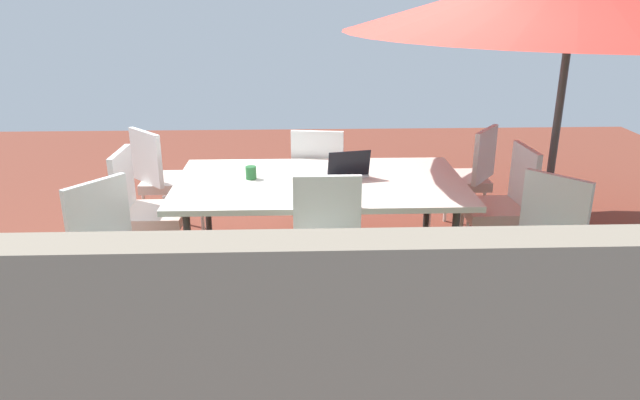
% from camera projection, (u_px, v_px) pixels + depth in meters
% --- Properties ---
extents(ground_plane, '(10.00, 10.00, 0.02)m').
position_uv_depth(ground_plane, '(320.00, 274.00, 4.62)').
color(ground_plane, brown).
extents(dining_table, '(2.11, 1.20, 0.76)m').
position_uv_depth(dining_table, '(320.00, 186.00, 4.37)').
color(dining_table, silver).
rests_on(dining_table, ground_plane).
extents(chair_south, '(0.48, 0.49, 0.98)m').
position_uv_depth(chair_south, '(319.00, 175.00, 5.17)').
color(chair_south, beige).
rests_on(chair_south, ground_plane).
extents(chair_west, '(0.47, 0.46, 0.98)m').
position_uv_depth(chair_west, '(503.00, 202.00, 4.52)').
color(chair_west, beige).
rests_on(chair_west, ground_plane).
extents(chair_southwest, '(0.58, 0.58, 0.98)m').
position_uv_depth(chair_southwest, '(466.00, 175.00, 5.19)').
color(chair_southwest, beige).
rests_on(chair_southwest, ground_plane).
extents(chair_east, '(0.47, 0.46, 0.98)m').
position_uv_depth(chair_east, '(145.00, 207.00, 4.43)').
color(chair_east, beige).
rests_on(chair_east, ground_plane).
extents(chair_northeast, '(0.58, 0.58, 0.98)m').
position_uv_depth(chair_northeast, '(117.00, 251.00, 3.68)').
color(chair_northeast, beige).
rests_on(chair_northeast, ground_plane).
extents(chair_southeast, '(0.59, 0.59, 0.98)m').
position_uv_depth(chair_southeast, '(164.00, 177.00, 5.13)').
color(chair_southeast, beige).
rests_on(chair_southeast, ground_plane).
extents(chair_northwest, '(0.59, 0.59, 0.98)m').
position_uv_depth(chair_northwest, '(540.00, 245.00, 3.77)').
color(chair_northwest, beige).
rests_on(chair_northwest, ground_plane).
extents(chair_north, '(0.46, 0.46, 0.98)m').
position_uv_depth(chair_north, '(328.00, 248.00, 3.73)').
color(chair_north, beige).
rests_on(chair_north, ground_plane).
extents(laptop, '(0.37, 0.31, 0.21)m').
position_uv_depth(laptop, '(346.00, 170.00, 4.45)').
color(laptop, '#B7B7BC').
rests_on(laptop, dining_table).
extents(cup, '(0.08, 0.08, 0.10)m').
position_uv_depth(cup, '(251.00, 173.00, 4.38)').
color(cup, '#286B33').
rests_on(cup, dining_table).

